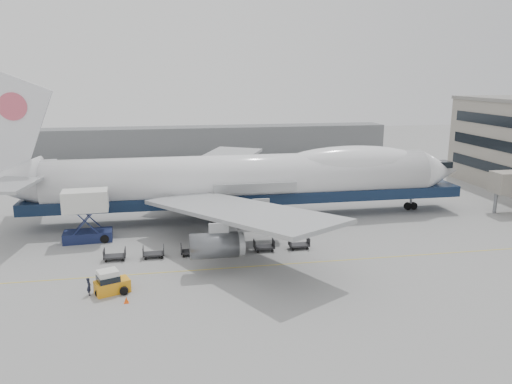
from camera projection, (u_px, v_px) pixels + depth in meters
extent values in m
plane|color=gray|center=(260.00, 246.00, 58.01)|extent=(260.00, 260.00, 0.00)
cube|color=gold|center=(271.00, 265.00, 52.26)|extent=(60.00, 0.15, 0.01)
cylinder|color=slate|center=(495.00, 203.00, 71.63)|extent=(0.50, 0.50, 3.00)
cube|color=slate|center=(167.00, 142.00, 122.49)|extent=(110.00, 8.00, 7.00)
cylinder|color=white|center=(244.00, 178.00, 68.20)|extent=(52.00, 6.40, 6.40)
cube|color=#0F1E38|center=(251.00, 196.00, 68.96)|extent=(60.00, 5.76, 1.50)
cone|color=white|center=(438.00, 171.00, 73.27)|extent=(6.00, 6.40, 6.40)
cone|color=white|center=(4.00, 182.00, 62.72)|extent=(9.00, 6.40, 6.40)
ellipsoid|color=white|center=(352.00, 162.00, 70.53)|extent=(20.67, 5.78, 4.56)
cube|color=white|center=(11.00, 127.00, 61.40)|extent=(10.52, 0.50, 13.56)
cylinder|color=#DB5569|center=(13.00, 106.00, 60.92)|extent=(3.40, 0.30, 3.40)
cube|color=#9EA0A3|center=(237.00, 210.00, 54.13)|extent=(20.35, 26.74, 2.26)
cube|color=#9EA0A3|center=(212.00, 165.00, 81.48)|extent=(20.35, 26.74, 2.26)
cylinder|color=#595B60|center=(192.00, 173.00, 85.98)|extent=(4.80, 2.60, 2.60)
cylinder|color=#595B60|center=(234.00, 183.00, 78.41)|extent=(4.80, 2.60, 2.60)
cylinder|color=#595B60|center=(257.00, 218.00, 59.26)|extent=(4.80, 2.60, 2.60)
cylinder|color=#595B60|center=(214.00, 246.00, 49.59)|extent=(4.80, 2.60, 2.60)
cylinder|color=slate|center=(411.00, 201.00, 73.59)|extent=(0.36, 0.36, 2.50)
cylinder|color=black|center=(411.00, 206.00, 73.75)|extent=(1.10, 0.45, 1.10)
cylinder|color=slate|center=(225.00, 216.00, 65.82)|extent=(0.36, 0.36, 2.50)
cylinder|color=black|center=(225.00, 221.00, 65.98)|extent=(1.10, 0.45, 1.10)
cylinder|color=slate|center=(220.00, 205.00, 71.56)|extent=(0.36, 0.36, 2.50)
cylinder|color=black|center=(220.00, 210.00, 71.72)|extent=(1.10, 0.45, 1.10)
cube|color=#172047|center=(88.00, 236.00, 59.80)|extent=(5.80, 3.08, 1.24)
cube|color=silver|center=(85.00, 201.00, 58.79)|extent=(5.36, 3.27, 2.47)
cube|color=#172047|center=(85.00, 221.00, 58.11)|extent=(4.00, 0.39, 4.43)
cube|color=#172047|center=(88.00, 216.00, 60.48)|extent=(4.00, 0.39, 4.43)
cube|color=slate|center=(88.00, 197.00, 60.52)|extent=(2.79, 1.53, 0.15)
cylinder|color=black|center=(69.00, 241.00, 58.39)|extent=(1.01, 0.39, 1.01)
cylinder|color=black|center=(72.00, 235.00, 60.54)|extent=(1.01, 0.39, 1.01)
cylinder|color=black|center=(105.00, 239.00, 59.10)|extent=(1.01, 0.39, 1.01)
cylinder|color=black|center=(107.00, 233.00, 61.25)|extent=(1.01, 0.39, 1.01)
cube|color=orange|center=(112.00, 286.00, 45.57)|extent=(3.40, 2.61, 1.19)
cube|color=silver|center=(108.00, 276.00, 45.16)|extent=(2.16, 2.04, 1.08)
cube|color=black|center=(108.00, 278.00, 45.21)|extent=(2.30, 2.17, 0.54)
cylinder|color=black|center=(99.00, 293.00, 44.76)|extent=(0.76, 0.32, 0.76)
cylinder|color=black|center=(101.00, 286.00, 46.10)|extent=(0.76, 0.32, 0.76)
cylinder|color=black|center=(124.00, 291.00, 45.14)|extent=(0.76, 0.32, 0.76)
cylinder|color=black|center=(125.00, 285.00, 46.48)|extent=(0.76, 0.32, 0.76)
imported|color=black|center=(89.00, 286.00, 44.97)|extent=(0.51, 0.68, 1.68)
cone|color=#FF510D|center=(126.00, 300.00, 43.55)|extent=(0.39, 0.39, 0.61)
cube|color=#FF510D|center=(126.00, 303.00, 43.61)|extent=(0.41, 0.41, 0.03)
cube|color=#2D2D30|center=(115.00, 256.00, 53.58)|extent=(2.30, 1.35, 0.18)
cube|color=#2D2D30|center=(104.00, 253.00, 53.30)|extent=(0.08, 1.35, 0.90)
cube|color=#2D2D30|center=(125.00, 252.00, 53.68)|extent=(0.08, 1.35, 0.90)
cylinder|color=black|center=(106.00, 261.00, 52.98)|extent=(0.30, 0.12, 0.30)
cylinder|color=black|center=(107.00, 258.00, 54.03)|extent=(0.30, 0.12, 0.30)
cylinder|color=black|center=(123.00, 260.00, 53.27)|extent=(0.30, 0.12, 0.30)
cylinder|color=black|center=(124.00, 257.00, 54.33)|extent=(0.30, 0.12, 0.30)
cube|color=#2D2D30|center=(154.00, 254.00, 54.30)|extent=(2.30, 1.35, 0.18)
cube|color=#2D2D30|center=(143.00, 251.00, 54.01)|extent=(0.08, 1.35, 0.90)
cube|color=#2D2D30|center=(164.00, 250.00, 54.40)|extent=(0.08, 1.35, 0.90)
cylinder|color=black|center=(146.00, 259.00, 53.69)|extent=(0.30, 0.12, 0.30)
cylinder|color=black|center=(146.00, 255.00, 54.75)|extent=(0.30, 0.12, 0.30)
cylinder|color=black|center=(162.00, 258.00, 53.99)|extent=(0.30, 0.12, 0.30)
cylinder|color=black|center=(162.00, 254.00, 55.04)|extent=(0.30, 0.12, 0.30)
cube|color=#2D2D30|center=(191.00, 251.00, 55.02)|extent=(2.30, 1.35, 0.18)
cube|color=#2D2D30|center=(181.00, 249.00, 54.73)|extent=(0.08, 1.35, 0.90)
cube|color=#2D2D30|center=(201.00, 247.00, 55.12)|extent=(0.08, 1.35, 0.90)
cylinder|color=black|center=(184.00, 256.00, 54.41)|extent=(0.30, 0.12, 0.30)
cylinder|color=black|center=(184.00, 253.00, 55.46)|extent=(0.30, 0.12, 0.30)
cylinder|color=black|center=(200.00, 255.00, 54.71)|extent=(0.30, 0.12, 0.30)
cylinder|color=black|center=(199.00, 252.00, 55.76)|extent=(0.30, 0.12, 0.30)
cube|color=#2D2D30|center=(228.00, 249.00, 55.73)|extent=(2.30, 1.35, 0.18)
cube|color=#2D2D30|center=(218.00, 246.00, 55.45)|extent=(0.08, 1.35, 0.90)
cube|color=#2D2D30|center=(238.00, 245.00, 55.83)|extent=(0.08, 1.35, 0.90)
cylinder|color=black|center=(221.00, 254.00, 55.13)|extent=(0.30, 0.12, 0.30)
cylinder|color=black|center=(220.00, 251.00, 56.18)|extent=(0.30, 0.12, 0.30)
cylinder|color=black|center=(236.00, 253.00, 55.42)|extent=(0.30, 0.12, 0.30)
cylinder|color=black|center=(235.00, 250.00, 56.48)|extent=(0.30, 0.12, 0.30)
cube|color=#2D2D30|center=(264.00, 247.00, 56.45)|extent=(2.30, 1.35, 0.18)
cube|color=#2D2D30|center=(255.00, 244.00, 56.17)|extent=(0.08, 1.35, 0.90)
cube|color=#2D2D30|center=(274.00, 243.00, 56.55)|extent=(0.08, 1.35, 0.90)
cylinder|color=black|center=(258.00, 252.00, 55.84)|extent=(0.30, 0.12, 0.30)
cylinder|color=black|center=(256.00, 248.00, 56.90)|extent=(0.30, 0.12, 0.30)
cylinder|color=black|center=(272.00, 251.00, 56.14)|extent=(0.30, 0.12, 0.30)
cylinder|color=black|center=(270.00, 247.00, 57.19)|extent=(0.30, 0.12, 0.30)
cube|color=#2D2D30|center=(299.00, 245.00, 57.17)|extent=(2.30, 1.35, 0.18)
cube|color=#2D2D30|center=(290.00, 242.00, 56.88)|extent=(0.08, 1.35, 0.90)
cube|color=#2D2D30|center=(308.00, 241.00, 57.27)|extent=(0.08, 1.35, 0.90)
cylinder|color=black|center=(293.00, 249.00, 56.56)|extent=(0.30, 0.12, 0.30)
cylinder|color=black|center=(291.00, 246.00, 57.61)|extent=(0.30, 0.12, 0.30)
cylinder|color=black|center=(307.00, 248.00, 56.86)|extent=(0.30, 0.12, 0.30)
cylinder|color=black|center=(305.00, 245.00, 57.91)|extent=(0.30, 0.12, 0.30)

